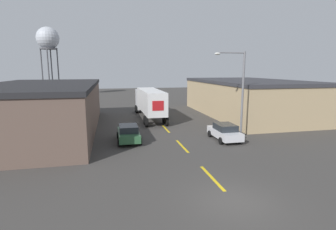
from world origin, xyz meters
TOP-DOWN VIEW (x-y plane):
  - ground_plane at (0.00, 0.00)m, footprint 160.00×160.00m
  - road_centerline at (0.00, 9.73)m, footprint 0.20×17.23m
  - warehouse_left at (-12.77, 17.93)m, footprint 10.84×22.22m
  - warehouse_right at (13.29, 22.80)m, footprint 11.87×21.44m
  - semi_truck at (-0.83, 23.31)m, footprint 2.76×12.86m
  - parked_car_left_far at (-4.35, 12.14)m, footprint 2.04×4.19m
  - parked_car_right_mid at (4.35, 10.78)m, footprint 2.04×4.19m
  - water_tower at (-19.53, 56.20)m, footprint 5.10×5.10m
  - street_lamp at (5.86, 11.26)m, footprint 3.00×0.32m

SIDE VIEW (x-z plane):
  - ground_plane at x=0.00m, z-range 0.00..0.00m
  - road_centerline at x=0.00m, z-range 0.00..0.01m
  - parked_car_left_far at x=-4.35m, z-range 0.02..1.55m
  - parked_car_right_mid at x=4.35m, z-range 0.02..1.55m
  - semi_truck at x=-0.83m, z-range 0.40..4.26m
  - warehouse_right at x=13.29m, z-range 0.00..4.97m
  - warehouse_left at x=-12.77m, z-range 0.01..5.02m
  - street_lamp at x=5.86m, z-range 0.69..8.76m
  - water_tower at x=-19.53m, z-range 5.23..21.34m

